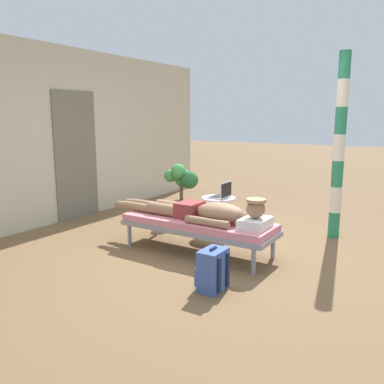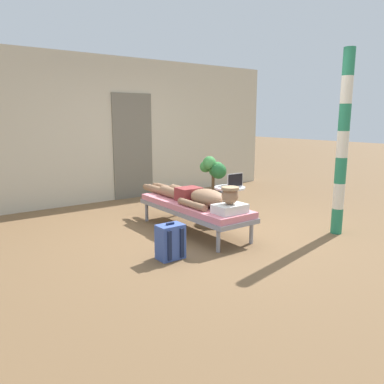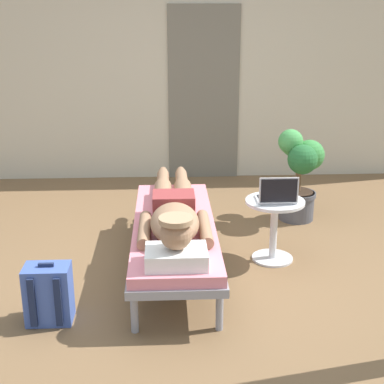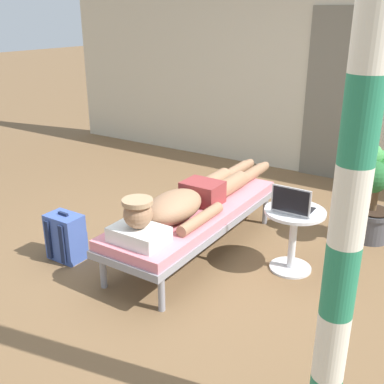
% 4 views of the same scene
% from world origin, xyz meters
% --- Properties ---
extents(ground_plane, '(40.00, 40.00, 0.00)m').
position_xyz_m(ground_plane, '(0.00, 0.00, 0.00)').
color(ground_plane, brown).
extents(house_wall_back, '(7.60, 0.20, 2.70)m').
position_xyz_m(house_wall_back, '(-0.09, 2.84, 1.35)').
color(house_wall_back, beige).
rests_on(house_wall_back, ground).
extents(house_door_panel, '(0.84, 0.03, 2.04)m').
position_xyz_m(house_door_panel, '(0.32, 2.73, 1.02)').
color(house_door_panel, '#6D6759').
rests_on(house_door_panel, ground).
extents(lounge_chair, '(0.65, 1.92, 0.42)m').
position_xyz_m(lounge_chair, '(-0.09, 0.16, 0.35)').
color(lounge_chair, gray).
rests_on(lounge_chair, ground).
extents(person_reclining, '(0.53, 2.17, 0.33)m').
position_xyz_m(person_reclining, '(-0.09, 0.08, 0.52)').
color(person_reclining, white).
rests_on(person_reclining, lounge_chair).
extents(side_table, '(0.48, 0.48, 0.52)m').
position_xyz_m(side_table, '(0.73, 0.33, 0.36)').
color(side_table, silver).
rests_on(side_table, ground).
extents(laptop, '(0.31, 0.24, 0.23)m').
position_xyz_m(laptop, '(0.73, 0.28, 0.58)').
color(laptop, silver).
rests_on(laptop, side_table).
extents(backpack, '(0.30, 0.26, 0.42)m').
position_xyz_m(backpack, '(-0.94, -0.54, 0.20)').
color(backpack, '#3F59A5').
rests_on(backpack, ground).
extents(potted_plant, '(0.46, 0.60, 0.91)m').
position_xyz_m(potted_plant, '(1.15, 1.22, 0.50)').
color(potted_plant, '#4C4C51').
rests_on(potted_plant, ground).
extents(porch_post, '(0.15, 0.15, 2.46)m').
position_xyz_m(porch_post, '(1.46, -1.09, 1.23)').
color(porch_post, '#267F59').
rests_on(porch_post, ground).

